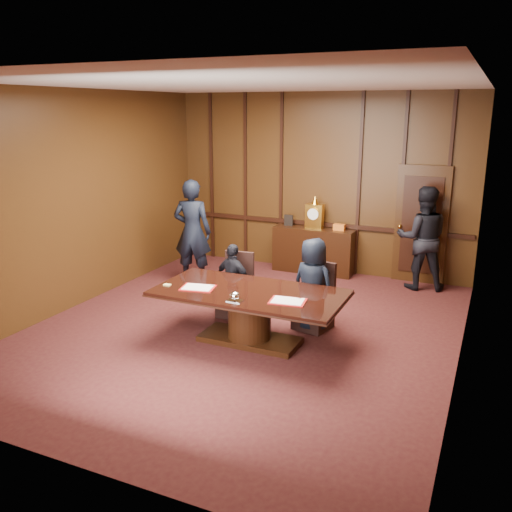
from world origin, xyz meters
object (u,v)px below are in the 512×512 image
Objects in this scene: signatory_left at (233,281)px; signatory_right at (313,285)px; conference_table at (249,308)px; witness_left at (192,232)px; witness_right at (422,238)px; sideboard at (314,249)px.

signatory_right reaches higher than signatory_left.
conference_table is 2.24× the size of signatory_left.
witness_left is at bearing 135.92° from conference_table.
signatory_right is (0.65, 0.80, 0.19)m from conference_table.
witness_right is at bearing 62.14° from conference_table.
signatory_right is at bearing -167.15° from signatory_left.
sideboard is 0.85× the size of witness_right.
signatory_left is at bearing 129.09° from conference_table.
conference_table is 3.92m from witness_right.
signatory_right is (1.30, 0.00, 0.11)m from signatory_left.
signatory_left reaches higher than conference_table.
witness_right is (1.82, 3.45, 0.43)m from conference_table.
conference_table is at bearing 141.95° from signatory_left.
sideboard reaches higher than signatory_left.
conference_table is 2.98m from witness_left.
witness_right is at bearing -4.39° from sideboard.
signatory_right is 3.05m from witness_left.
signatory_right is at bearing 50.91° from conference_table.
signatory_right is at bearing 52.18° from witness_right.
signatory_left is at bearing 128.07° from witness_left.
sideboard is at bearing 94.14° from conference_table.
witness_left is (-2.76, 1.25, 0.28)m from signatory_right.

